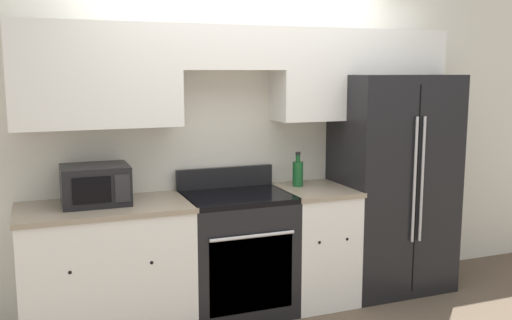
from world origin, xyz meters
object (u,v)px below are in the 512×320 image
Objects in this scene: oven_range at (237,252)px; refrigerator at (388,182)px; microwave at (95,185)px; bottle at (298,173)px.

refrigerator reaches higher than oven_range.
microwave is at bearing 176.41° from oven_range.
bottle is (1.56, 0.05, -0.03)m from microwave.
refrigerator is 0.83m from bottle.
refrigerator is 6.53× the size of bottle.
refrigerator is at bearing -3.27° from bottle.
oven_range is 0.60× the size of refrigerator.
bottle is at bearing 176.73° from refrigerator.
refrigerator is at bearing 2.88° from oven_range.
oven_range is 1.17m from microwave.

